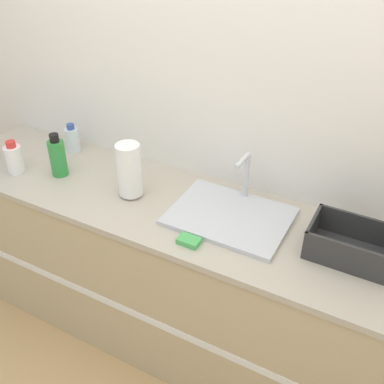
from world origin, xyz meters
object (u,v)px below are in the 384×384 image
Objects in this scene: bottle_clear at (72,139)px; bottle_green at (58,157)px; paper_towel_roll at (129,170)px; sink at (230,214)px; dish_rack at (351,246)px; bottle_white_spray at (14,159)px.

bottle_green is at bearing -64.72° from bottle_clear.
paper_towel_roll is 0.57m from bottle_clear.
paper_towel_roll is (-0.48, -0.06, 0.12)m from sink.
dish_rack is (0.51, -0.00, 0.03)m from sink.
sink is at bearing 6.94° from paper_towel_roll.
bottle_green is (-0.42, -0.02, -0.03)m from paper_towel_roll.
dish_rack is 1.89× the size of bottle_white_spray.
bottle_white_spray reaches higher than bottle_clear.
bottle_clear reaches higher than dish_rack.
bottle_clear is at bearing 115.28° from bottle_green.
paper_towel_roll is 1.18× the size of bottle_green.
bottle_white_spray is at bearing -157.85° from bottle_green.
bottle_green is at bearing 22.15° from bottle_white_spray.
paper_towel_roll is 0.81× the size of dish_rack.
sink reaches higher than bottle_white_spray.
paper_towel_roll reaches higher than bottle_green.
sink is 0.90m from bottle_green.
bottle_clear is at bearing 171.59° from sink.
bottle_white_spray is (-1.61, -0.16, 0.03)m from dish_rack.
sink is 0.51m from dish_rack.
bottle_green is 1.30× the size of bottle_white_spray.
sink reaches higher than bottle_green.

